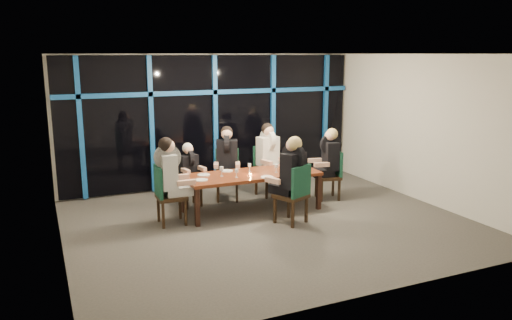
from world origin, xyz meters
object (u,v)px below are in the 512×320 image
object	(u,v)px
chair_end_left	(166,192)
diner_far_right	(269,149)
chair_near_mid	(295,191)
chair_far_left	(188,182)
dining_table	(252,177)
diner_far_left	(189,165)
diner_end_right	(329,153)
wine_bottle	(298,163)
chair_far_mid	(227,171)
diner_far_mid	(227,153)
diner_end_left	(170,168)
water_pitcher	(287,166)
chair_end_right	(332,172)
diner_near_mid	(292,167)
chair_far_right	(266,167)

from	to	relation	value
chair_end_left	diner_far_right	world-z (taller)	diner_far_right
chair_near_mid	chair_far_left	bearing A→B (deg)	-77.27
dining_table	chair_far_left	distance (m)	1.35
diner_far_left	diner_end_right	xyz separation A→B (m)	(2.80, -0.67, 0.14)
diner_far_right	wine_bottle	distance (m)	0.93
chair_far_mid	diner_far_left	bearing A→B (deg)	-146.84
chair_end_left	diner_far_mid	bearing A→B (deg)	-55.71
diner_end_left	diner_far_mid	bearing A→B (deg)	-54.04
dining_table	water_pitcher	distance (m)	0.72
chair_near_mid	diner_end_left	bearing A→B (deg)	-48.71
dining_table	diner_far_mid	world-z (taller)	diner_far_mid
chair_far_mid	water_pitcher	bearing A→B (deg)	-31.23
chair_end_right	diner_end_right	bearing A→B (deg)	-90.00
chair_end_left	chair_near_mid	size ratio (longest dim) A/B	0.99
dining_table	chair_end_left	xyz separation A→B (m)	(-1.71, -0.12, -0.08)
diner_far_mid	chair_end_left	bearing A→B (deg)	-126.01
diner_end_right	chair_end_right	bearing A→B (deg)	90.00
chair_far_mid	diner_end_left	size ratio (longest dim) A/B	1.01
chair_end_left	chair_far_left	bearing A→B (deg)	-33.98
chair_far_left	chair_end_left	bearing A→B (deg)	-137.24
diner_far_left	diner_far_right	bearing A→B (deg)	-9.65
diner_end_left	diner_end_right	bearing A→B (deg)	-85.00
chair_end_right	diner_end_left	world-z (taller)	diner_end_left
dining_table	diner_far_left	size ratio (longest dim) A/B	3.05
dining_table	diner_far_right	xyz separation A→B (m)	(0.77, 0.85, 0.34)
chair_end_right	diner_end_left	bearing A→B (deg)	-73.64
dining_table	water_pitcher	world-z (taller)	water_pitcher
diner_end_right	diner_near_mid	bearing A→B (deg)	-40.71
chair_far_mid	water_pitcher	distance (m)	1.39
chair_far_mid	dining_table	bearing A→B (deg)	-60.66
chair_far_left	diner_far_left	world-z (taller)	diner_far_left
dining_table	chair_far_left	bearing A→B (deg)	140.38
diner_far_right	diner_near_mid	bearing A→B (deg)	-113.00
chair_far_left	chair_end_right	world-z (taller)	chair_end_right
diner_far_right	chair_far_left	bearing A→B (deg)	169.73
chair_end_right	dining_table	bearing A→B (deg)	-74.34
chair_far_mid	diner_near_mid	size ratio (longest dim) A/B	1.00
chair_far_mid	water_pitcher	size ratio (longest dim) A/B	5.71
diner_end_left	diner_far_left	bearing A→B (deg)	-32.84
diner_far_left	diner_near_mid	world-z (taller)	diner_near_mid
diner_far_right	diner_near_mid	size ratio (longest dim) A/B	0.98
chair_far_left	chair_end_right	size ratio (longest dim) A/B	0.85
diner_far_mid	diner_far_left	bearing A→B (deg)	-151.93
diner_end_right	diner_near_mid	distance (m)	1.77
chair_far_right	wine_bottle	size ratio (longest dim) A/B	3.41
chair_end_right	water_pitcher	xyz separation A→B (m)	(-1.17, -0.20, 0.27)
chair_far_right	diner_far_right	size ratio (longest dim) A/B	1.03
diner_far_right	dining_table	bearing A→B (deg)	-142.20
chair_end_left	diner_near_mid	world-z (taller)	diner_near_mid
dining_table	chair_end_right	xyz separation A→B (m)	(1.87, 0.09, -0.11)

